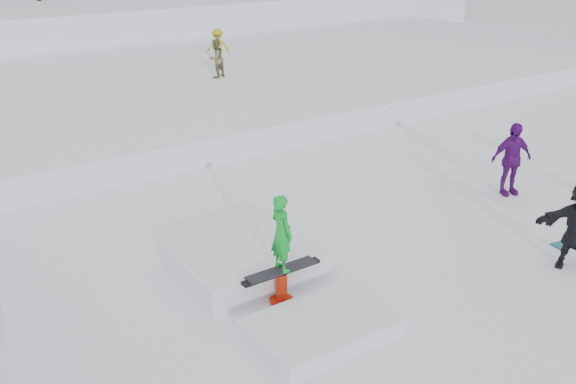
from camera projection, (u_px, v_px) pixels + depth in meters
ground at (325, 284)px, 12.27m from camera, size 120.00×120.00×0.00m
snow_midrise at (69, 95)px, 24.30m from camera, size 50.00×18.00×0.80m
walker_olive at (216, 58)px, 25.00m from camera, size 0.88×0.79×1.50m
walker_ygreen at (218, 46)px, 27.47m from camera, size 1.10×0.86×1.50m
spectator_purple at (511, 159)px, 16.05m from camera, size 1.19×0.79×1.87m
jib_rail_feature at (264, 274)px, 11.99m from camera, size 2.60×4.40×2.11m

